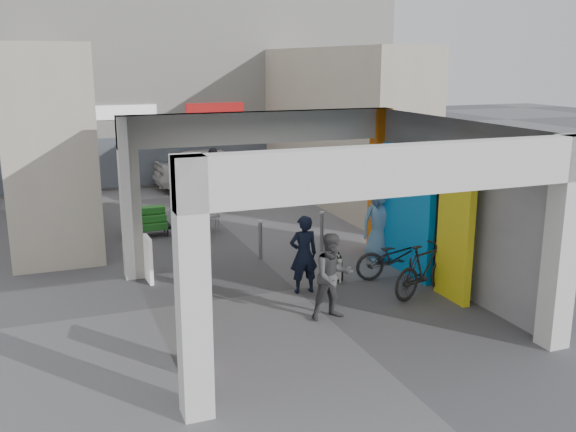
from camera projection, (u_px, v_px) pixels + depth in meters
name	position (u px, v px, depth m)	size (l,w,h in m)	color
ground	(295.00, 289.00, 13.27)	(90.00, 90.00, 0.00)	#5A595F
arcade_canopy	(338.00, 185.00, 12.16)	(6.40, 6.45, 6.40)	silver
far_building	(164.00, 76.00, 25.02)	(18.00, 4.08, 8.00)	white
plaza_bldg_left	(48.00, 138.00, 17.92)	(2.00, 9.00, 5.00)	#B8AC99
plaza_bldg_right	(339.00, 126.00, 21.04)	(2.00, 9.00, 5.00)	#B8AC99
bollard_left	(196.00, 242.00, 14.97)	(0.09, 0.09, 0.97)	gray
bollard_center	(260.00, 240.00, 15.21)	(0.09, 0.09, 0.92)	gray
bollard_right	(322.00, 232.00, 15.84)	(0.09, 0.09, 0.98)	gray
advert_board_near	(194.00, 340.00, 9.69)	(0.19, 0.56, 1.00)	white
advert_board_far	(149.00, 259.00, 13.61)	(0.12, 0.55, 1.00)	white
cafe_set	(193.00, 224.00, 17.32)	(1.42, 1.15, 0.86)	#ABABB0
produce_stand	(148.00, 225.00, 17.23)	(1.16, 0.63, 0.76)	black
crate_stack	(215.00, 201.00, 20.24)	(0.55, 0.50, 0.56)	#1C611B
border_collie	(335.00, 269.00, 13.69)	(0.25, 0.49, 0.68)	black
man_with_dog	(304.00, 254.00, 12.92)	(0.59, 0.39, 1.61)	black
man_back_turned	(333.00, 277.00, 11.61)	(0.78, 0.61, 1.61)	#404042
man_elderly	(380.00, 222.00, 15.03)	(0.89, 0.58, 1.83)	#5C8BB3
man_crates	(214.00, 181.00, 19.71)	(1.18, 0.49, 2.01)	black
bicycle_front	(396.00, 257.00, 13.84)	(0.64, 1.84, 0.97)	black
bicycle_rear	(425.00, 269.00, 12.82)	(0.51, 1.81, 1.09)	black
white_van	(215.00, 167.00, 23.67)	(1.79, 4.44, 1.51)	silver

